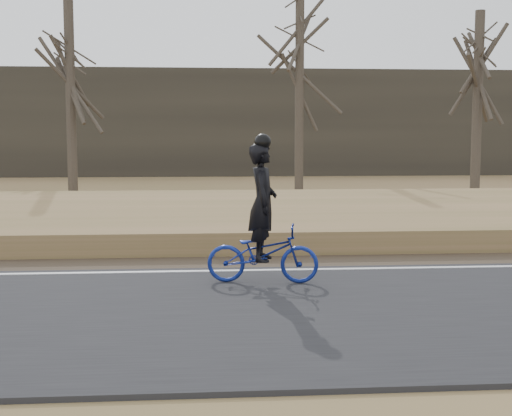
{
  "coord_description": "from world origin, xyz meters",
  "views": [
    {
      "loc": [
        2.4,
        -11.73,
        2.38
      ],
      "look_at": [
        3.39,
        0.5,
        1.1
      ],
      "focal_mm": 50.0,
      "sensor_mm": 36.0,
      "label": 1
    }
  ],
  "objects": [
    {
      "name": "embankment",
      "position": [
        0.0,
        4.2,
        0.22
      ],
      "size": [
        120.0,
        5.0,
        0.44
      ],
      "primitive_type": "cube",
      "color": "#95704C",
      "rests_on": "ground"
    },
    {
      "name": "cyclist",
      "position": [
        3.39,
        -0.79,
        0.82
      ],
      "size": [
        1.81,
        0.86,
        2.32
      ],
      "rotation": [
        0.0,
        0.0,
        1.42
      ],
      "color": "navy",
      "rests_on": "road"
    },
    {
      "name": "ballast",
      "position": [
        0.0,
        8.0,
        0.23
      ],
      "size": [
        120.0,
        3.0,
        0.45
      ],
      "primitive_type": "cube",
      "color": "slate",
      "rests_on": "ground"
    },
    {
      "name": "treeline_backdrop",
      "position": [
        0.0,
        30.0,
        3.0
      ],
      "size": [
        120.0,
        4.0,
        6.0
      ],
      "primitive_type": "cube",
      "color": "#383328",
      "rests_on": "ground"
    },
    {
      "name": "road",
      "position": [
        0.0,
        -2.5,
        0.03
      ],
      "size": [
        120.0,
        6.0,
        0.06
      ],
      "primitive_type": "cube",
      "color": "black",
      "rests_on": "ground"
    },
    {
      "name": "bare_tree_right",
      "position": [
        12.67,
        14.0,
        3.43
      ],
      "size": [
        0.36,
        0.36,
        6.85
      ],
      "primitive_type": "cylinder",
      "color": "#484135",
      "rests_on": "ground"
    },
    {
      "name": "edge_line",
      "position": [
        0.0,
        0.2,
        0.07
      ],
      "size": [
        120.0,
        0.12,
        0.01
      ],
      "primitive_type": "cube",
      "color": "silver",
      "rests_on": "road"
    },
    {
      "name": "bare_tree_near_left",
      "position": [
        -2.21,
        14.9,
        3.72
      ],
      "size": [
        0.36,
        0.36,
        7.44
      ],
      "primitive_type": "cylinder",
      "color": "#484135",
      "rests_on": "ground"
    },
    {
      "name": "bare_tree_center",
      "position": [
        6.49,
        17.07,
        4.24
      ],
      "size": [
        0.36,
        0.36,
        8.48
      ],
      "primitive_type": "cylinder",
      "color": "#484135",
      "rests_on": "ground"
    },
    {
      "name": "ground",
      "position": [
        0.0,
        0.0,
        0.0
      ],
      "size": [
        120.0,
        120.0,
        0.0
      ],
      "primitive_type": "plane",
      "color": "#95704C",
      "rests_on": "ground"
    },
    {
      "name": "shoulder",
      "position": [
        0.0,
        1.2,
        0.02
      ],
      "size": [
        120.0,
        1.6,
        0.04
      ],
      "primitive_type": "cube",
      "color": "#473A2B",
      "rests_on": "ground"
    },
    {
      "name": "railroad",
      "position": [
        0.0,
        8.0,
        0.53
      ],
      "size": [
        120.0,
        2.4,
        0.29
      ],
      "color": "black",
      "rests_on": "ballast"
    }
  ]
}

